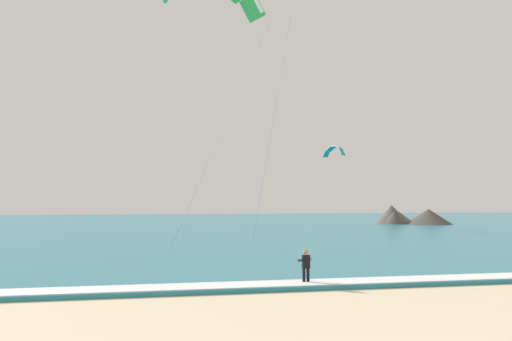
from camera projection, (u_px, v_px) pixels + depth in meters
The scene contains 6 objects.
sea at pixel (191, 225), 81.38m from camera, with size 200.00×120.00×0.20m, color teal.
surf_foam at pixel (301, 283), 23.73m from camera, with size 200.00×1.76×0.04m, color white.
surfboard at pixel (306, 286), 23.91m from camera, with size 0.57×1.43×0.09m.
kitesurfer at pixel (306, 266), 23.98m from camera, with size 0.55×0.55×1.69m.
kite_distant at pixel (334, 150), 70.36m from camera, with size 1.92×4.03×1.47m.
headland_right at pixel (409, 217), 83.16m from camera, with size 11.27×10.42×3.17m.
Camera 1 is at (-6.88, -8.73, 3.94)m, focal length 37.05 mm.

